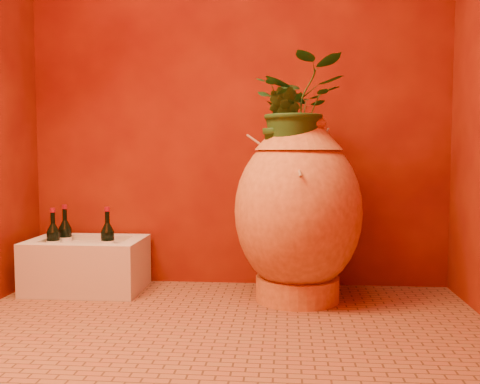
# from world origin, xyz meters

# --- Properties ---
(floor) EXTENTS (2.50, 2.50, 0.00)m
(floor) POSITION_xyz_m (0.00, 0.00, 0.00)
(floor) COLOR brown
(floor) RESTS_ON ground
(wall_back) EXTENTS (2.50, 0.02, 2.50)m
(wall_back) POSITION_xyz_m (0.00, 1.00, 1.25)
(wall_back) COLOR #590C05
(wall_back) RESTS_ON ground
(amphora) EXTENTS (0.75, 0.75, 0.98)m
(amphora) POSITION_xyz_m (0.36, 0.65, 0.49)
(amphora) COLOR #CC7F39
(amphora) RESTS_ON floor
(stone_basin) EXTENTS (0.64, 0.44, 0.30)m
(stone_basin) POSITION_xyz_m (-0.85, 0.75, 0.14)
(stone_basin) COLOR #C0B79F
(stone_basin) RESTS_ON floor
(wine_bottle_a) EXTENTS (0.08, 0.08, 0.32)m
(wine_bottle_a) POSITION_xyz_m (-1.01, 0.84, 0.28)
(wine_bottle_a) COLOR black
(wine_bottle_a) RESTS_ON stone_basin
(wine_bottle_b) EXTENTS (0.08, 0.08, 0.32)m
(wine_bottle_b) POSITION_xyz_m (-0.72, 0.74, 0.28)
(wine_bottle_b) COLOR black
(wine_bottle_b) RESTS_ON stone_basin
(wine_bottle_c) EXTENTS (0.08, 0.08, 0.31)m
(wine_bottle_c) POSITION_xyz_m (-1.04, 0.73, 0.28)
(wine_bottle_c) COLOR black
(wine_bottle_c) RESTS_ON stone_basin
(wall_tap) EXTENTS (0.07, 0.15, 0.16)m
(wall_tap) POSITION_xyz_m (0.50, 0.92, 0.86)
(wall_tap) COLOR #B57829
(wall_tap) RESTS_ON wall_back
(plant_main) EXTENTS (0.53, 0.49, 0.52)m
(plant_main) POSITION_xyz_m (0.35, 0.62, 1.03)
(plant_main) COLOR #1C4619
(plant_main) RESTS_ON amphora
(plant_side) EXTENTS (0.25, 0.23, 0.37)m
(plant_side) POSITION_xyz_m (0.27, 0.59, 0.95)
(plant_side) COLOR #1C4619
(plant_side) RESTS_ON amphora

